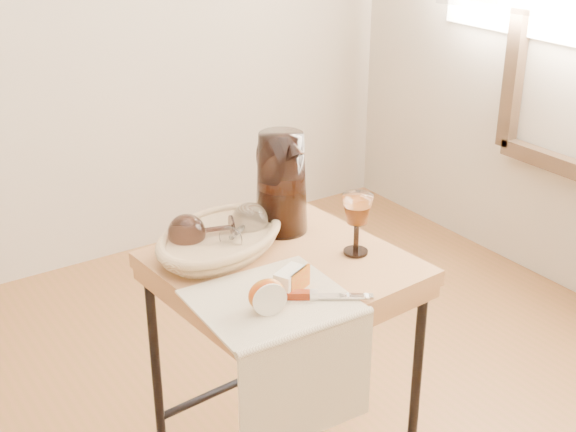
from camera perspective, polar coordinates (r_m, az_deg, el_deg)
side_table at (r=1.93m, az=-0.34°, el=-11.96°), size 0.55×0.55×0.65m
tea_towel at (r=1.59m, az=-1.24°, el=-6.26°), size 0.32×0.29×0.01m
bread_basket at (r=1.79m, az=-4.99°, el=-1.87°), size 0.38×0.34×0.05m
goblet_lying_a at (r=1.78m, az=-6.04°, el=-1.04°), size 0.16×0.12×0.09m
goblet_lying_b at (r=1.79m, az=-3.41°, el=-0.87°), size 0.16×0.15×0.09m
pitcher at (r=1.86m, az=-0.50°, el=2.48°), size 0.19×0.26×0.29m
wine_goblet at (r=1.76m, az=5.08°, el=-0.61°), size 0.07×0.07×0.15m
apple_half at (r=1.54m, az=-1.60°, el=-5.81°), size 0.08×0.06×0.07m
apple_wedge at (r=1.61m, az=0.15°, el=-4.76°), size 0.08×0.06×0.05m
table_knife at (r=1.59m, az=2.17°, el=-5.82°), size 0.18×0.13×0.02m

